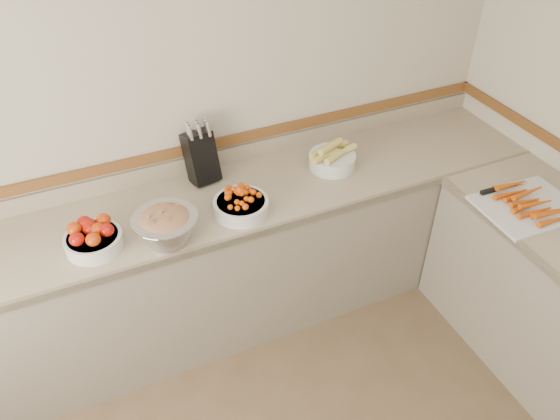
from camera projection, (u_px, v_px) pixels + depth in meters
name	position (u px, v px, depth m)	size (l,w,h in m)	color
back_wall	(167.00, 111.00, 2.84)	(4.00, 4.00, 0.00)	#B3AA94
counter_back	(201.00, 268.00, 3.13)	(4.00, 0.65, 1.08)	gray
knife_block	(201.00, 156.00, 2.96)	(0.18, 0.21, 0.37)	black
tomato_bowl	(93.00, 237.00, 2.58)	(0.27, 0.27, 0.13)	silver
cherry_tomato_bowl	(241.00, 204.00, 2.79)	(0.29, 0.29, 0.15)	silver
corn_bowl	(332.00, 158.00, 3.11)	(0.30, 0.27, 0.16)	silver
rhubarb_bowl	(166.00, 226.00, 2.59)	(0.32, 0.32, 0.18)	#B2B2BA
cutting_board	(528.00, 204.00, 2.84)	(0.51, 0.40, 0.07)	silver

